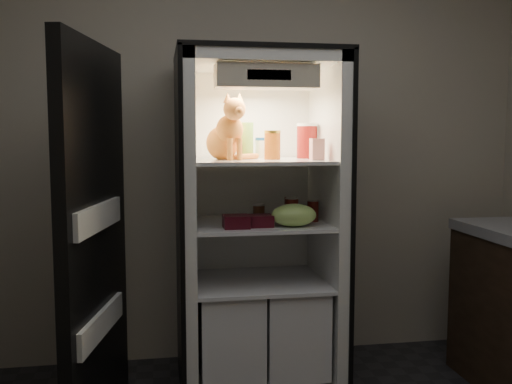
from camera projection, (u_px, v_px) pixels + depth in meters
room_shell at (330, 73)px, 1.81m from camera, size 3.60×3.60×3.60m
refrigerator at (257, 246)px, 3.25m from camera, size 0.90×0.72×1.88m
fridge_door at (95, 244)px, 2.67m from camera, size 0.23×0.87×1.85m
tabby_cat at (226, 135)px, 3.10m from camera, size 0.33×0.35×0.36m
parmesan_shaker at (247, 141)px, 3.20m from camera, size 0.08×0.08×0.20m
mayo_tub at (263, 148)px, 3.27m from camera, size 0.09×0.09×0.12m
salsa_jar at (272, 145)px, 3.13m from camera, size 0.09×0.09×0.16m
pepper_jar at (307, 141)px, 3.28m from camera, size 0.12×0.12×0.20m
cream_carton at (317, 149)px, 3.05m from camera, size 0.07×0.07×0.12m
soda_can_a at (291, 208)px, 3.27m from camera, size 0.07×0.07×0.14m
soda_can_b at (313, 211)px, 3.20m from camera, size 0.06×0.06×0.12m
soda_can_c at (292, 210)px, 3.15m from camera, size 0.07×0.07×0.14m
condiment_jar at (259, 212)px, 3.25m from camera, size 0.07×0.07×0.09m
grape_bag at (294, 215)px, 3.02m from camera, size 0.24×0.18×0.12m
berry_box_left at (236, 222)px, 2.98m from camera, size 0.13×0.13×0.07m
berry_box_right at (261, 221)px, 3.03m from camera, size 0.12×0.12×0.06m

